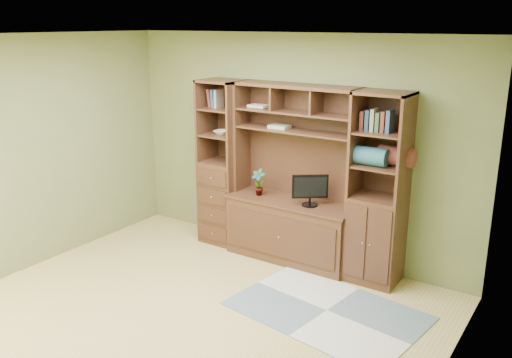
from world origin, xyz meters
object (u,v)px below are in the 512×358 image
Objects in this scene: right_tower at (378,190)px; monitor at (310,185)px; center_hutch at (291,176)px; left_tower at (223,163)px.

monitor is at bearing -174.35° from right_tower.
center_hutch reaches higher than monitor.
right_tower is 4.15× the size of monitor.
monitor is at bearing -7.48° from center_hutch.
center_hutch and right_tower have the same top height.
left_tower is at bearing 177.71° from center_hutch.
monitor is (0.27, -0.03, -0.05)m from center_hutch.
right_tower is at bearing -30.71° from monitor.
right_tower is (1.02, 0.04, 0.00)m from center_hutch.
center_hutch is at bearing 136.16° from monitor.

